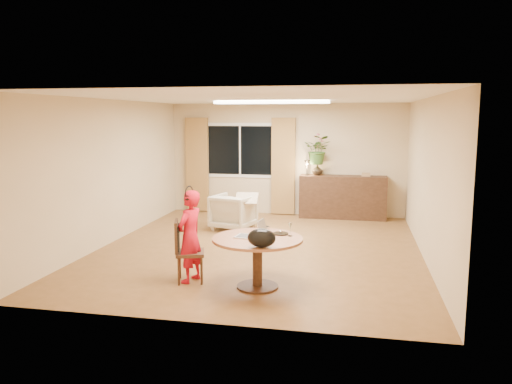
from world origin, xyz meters
The scene contains 24 objects.
floor centered at (0.00, 0.00, 0.00)m, with size 6.50×6.50×0.00m, color brown.
ceiling centered at (0.00, 0.00, 2.60)m, with size 6.50×6.50×0.00m, color white.
wall_back centered at (0.00, 3.25, 1.30)m, with size 5.50×5.50×0.00m, color tan.
wall_left centered at (-2.75, 0.00, 1.30)m, with size 6.50×6.50×0.00m, color tan.
wall_right centered at (2.75, 0.00, 1.30)m, with size 6.50×6.50×0.00m, color tan.
window centered at (-1.10, 3.23, 1.50)m, with size 1.70×0.03×1.30m.
curtain_left centered at (-2.15, 3.15, 1.15)m, with size 0.55×0.08×2.25m, color olive.
curtain_right centered at (-0.05, 3.15, 1.15)m, with size 0.55×0.08×2.25m, color olive.
ceiling_panel centered at (0.00, 1.20, 2.57)m, with size 2.20×0.35×0.05m, color white.
dining_table centered at (0.36, -1.97, 0.54)m, with size 1.22×1.22×0.69m.
dining_chair centered at (-0.61, -1.91, 0.44)m, with size 0.42×0.38×0.87m, color black, non-canonical shape.
child centered at (-0.61, -1.90, 0.65)m, with size 0.31×0.47×1.29m, color red.
laptop centered at (0.26, -1.97, 0.82)m, with size 0.39×0.26×0.26m, color #B7B7BC, non-canonical shape.
tumbler centered at (0.44, -1.72, 0.74)m, with size 0.07×0.07×0.10m, color white, non-canonical shape.
wine_glass centered at (0.78, -1.79, 0.79)m, with size 0.07×0.07×0.19m, color white, non-canonical shape.
pot_lid centered at (0.63, -1.71, 0.71)m, with size 0.21×0.21×0.04m, color white, non-canonical shape.
handbag centered at (0.51, -2.46, 0.81)m, with size 0.36×0.21×0.24m, color black, non-canonical shape.
armchair centered at (-0.82, 1.42, 0.36)m, with size 0.77×0.79×0.72m, color beige.
throw centered at (-0.53, 1.37, 0.74)m, with size 0.45×0.55×0.03m, color beige, non-canonical shape.
sideboard centered at (1.34, 3.01, 0.49)m, with size 1.94×0.47×0.97m, color black.
vase centered at (0.76, 3.01, 1.10)m, with size 0.24×0.24×0.25m, color black.
bouquet centered at (0.77, 3.01, 1.55)m, with size 0.59×0.51×0.66m, color #235F26.
book_stack centered at (1.84, 3.01, 1.01)m, with size 0.20×0.15×0.08m, color #94724B, non-canonical shape.
desk_lamp centered at (0.53, 2.96, 1.15)m, with size 0.15×0.15×0.36m, color black, non-canonical shape.
Camera 1 is at (1.63, -8.33, 2.29)m, focal length 35.00 mm.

